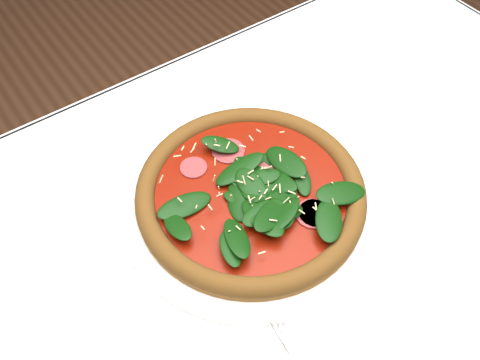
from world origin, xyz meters
TOP-DOWN VIEW (x-y plane):
  - dining_table at (0.00, 0.00)m, footprint 1.21×0.81m
  - plate at (-0.03, 0.07)m, footprint 0.37×0.37m
  - pizza at (-0.03, 0.07)m, footprint 0.42×0.42m
  - fork at (-0.12, -0.14)m, footprint 0.03×0.14m
  - saucer_far at (0.32, 0.22)m, footprint 0.13×0.13m

SIDE VIEW (x-z plane):
  - dining_table at x=0.00m, z-range 0.27..1.02m
  - saucer_far at x=0.32m, z-range 0.75..0.76m
  - plate at x=-0.03m, z-range 0.75..0.77m
  - fork at x=-0.12m, z-range 0.76..0.77m
  - pizza at x=-0.03m, z-range 0.76..0.80m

